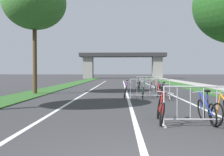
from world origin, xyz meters
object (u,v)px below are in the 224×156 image
(tree_left_oak_mid, at_px, (34,3))
(bicycle_blue_7, at_px, (206,110))
(bicycle_teal_4, at_px, (160,85))
(bicycle_red_10, at_px, (161,109))
(bicycle_red_0, at_px, (159,91))
(bicycle_purple_6, at_px, (125,91))
(bicycle_silver_9, at_px, (138,85))
(bicycle_white_5, at_px, (151,85))
(bicycle_black_8, at_px, (163,93))
(crowd_barrier_nearest, at_px, (204,106))
(bicycle_green_2, at_px, (143,91))
(crowd_barrier_second, at_px, (150,89))
(crowd_barrier_third, at_px, (147,83))

(tree_left_oak_mid, relative_size, bicycle_blue_7, 4.67)
(bicycle_teal_4, xyz_separation_m, bicycle_red_10, (-2.02, -13.76, -0.01))
(bicycle_blue_7, xyz_separation_m, bicycle_red_10, (-1.24, 0.07, 0.01))
(bicycle_red_0, bearing_deg, bicycle_purple_6, -177.85)
(bicycle_blue_7, relative_size, bicycle_silver_9, 0.94)
(bicycle_white_5, xyz_separation_m, bicycle_silver_9, (-1.09, -0.95, -0.01))
(bicycle_white_5, relative_size, bicycle_purple_6, 1.04)
(bicycle_purple_6, relative_size, bicycle_black_8, 1.05)
(bicycle_red_0, distance_m, bicycle_white_5, 6.92)
(bicycle_purple_6, bearing_deg, crowd_barrier_nearest, 105.02)
(crowd_barrier_nearest, distance_m, bicycle_black_8, 6.50)
(bicycle_teal_4, bearing_deg, bicycle_red_10, -87.41)
(bicycle_purple_6, distance_m, bicycle_red_10, 6.87)
(bicycle_red_10, bearing_deg, bicycle_black_8, -95.28)
(bicycle_green_2, distance_m, bicycle_white_5, 7.20)
(bicycle_silver_9, bearing_deg, tree_left_oak_mid, -138.40)
(crowd_barrier_nearest, xyz_separation_m, bicycle_silver_9, (-0.77, 13.47, -0.14))
(bicycle_teal_4, height_order, bicycle_red_10, bicycle_teal_4)
(bicycle_purple_6, relative_size, bicycle_silver_9, 0.99)
(bicycle_purple_6, relative_size, bicycle_blue_7, 1.06)
(crowd_barrier_nearest, height_order, bicycle_blue_7, crowd_barrier_nearest)
(crowd_barrier_second, relative_size, bicycle_purple_6, 1.26)
(bicycle_green_2, bearing_deg, crowd_barrier_second, 134.81)
(crowd_barrier_nearest, xyz_separation_m, bicycle_black_8, (-0.02, 6.49, -0.16))
(bicycle_red_0, height_order, bicycle_silver_9, bicycle_red_0)
(bicycle_green_2, distance_m, bicycle_silver_9, 6.14)
(tree_left_oak_mid, relative_size, crowd_barrier_third, 3.52)
(crowd_barrier_third, height_order, bicycle_black_8, crowd_barrier_third)
(crowd_barrier_second, relative_size, crowd_barrier_third, 1.00)
(tree_left_oak_mid, bearing_deg, bicycle_white_5, 31.65)
(bicycle_teal_4, height_order, bicycle_purple_6, bicycle_teal_4)
(bicycle_purple_6, bearing_deg, crowd_barrier_third, -104.86)
(bicycle_purple_6, xyz_separation_m, bicycle_black_8, (1.87, -0.85, -0.02))
(bicycle_teal_4, bearing_deg, bicycle_black_8, -86.51)
(crowd_barrier_second, bearing_deg, crowd_barrier_nearest, -85.03)
(tree_left_oak_mid, height_order, bicycle_teal_4, tree_left_oak_mid)
(bicycle_blue_7, bearing_deg, bicycle_green_2, 99.98)
(bicycle_teal_4, height_order, bicycle_silver_9, bicycle_teal_4)
(crowd_barrier_nearest, relative_size, crowd_barrier_second, 1.00)
(tree_left_oak_mid, distance_m, bicycle_red_0, 9.45)
(bicycle_purple_6, bearing_deg, tree_left_oak_mid, -20.59)
(bicycle_red_0, relative_size, bicycle_blue_7, 1.06)
(tree_left_oak_mid, height_order, crowd_barrier_third, tree_left_oak_mid)
(crowd_barrier_nearest, bearing_deg, tree_left_oak_mid, 128.38)
(bicycle_purple_6, bearing_deg, bicycle_red_0, -174.12)
(bicycle_black_8, height_order, bicycle_silver_9, bicycle_silver_9)
(crowd_barrier_second, relative_size, bicycle_blue_7, 1.33)
(bicycle_teal_4, bearing_deg, bicycle_purple_6, -101.63)
(crowd_barrier_third, distance_m, bicycle_red_0, 6.40)
(bicycle_red_0, xyz_separation_m, bicycle_green_2, (-0.86, -0.18, -0.01))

